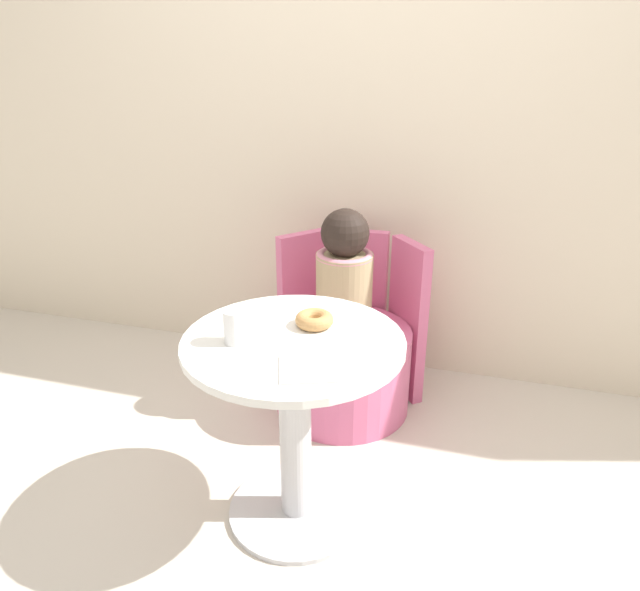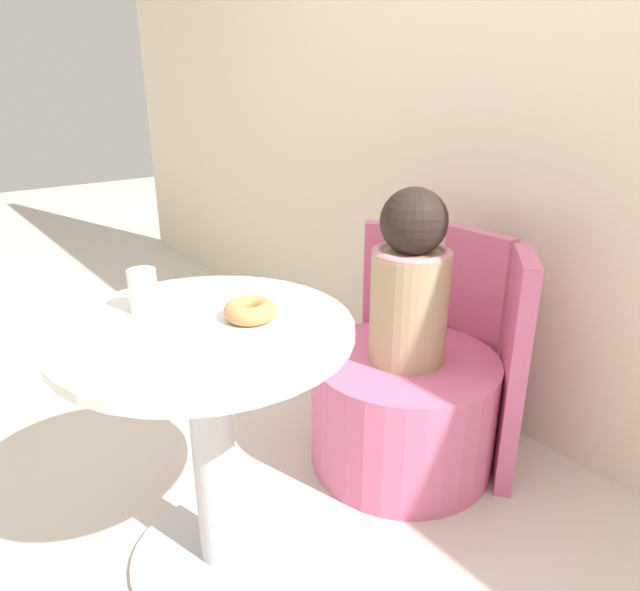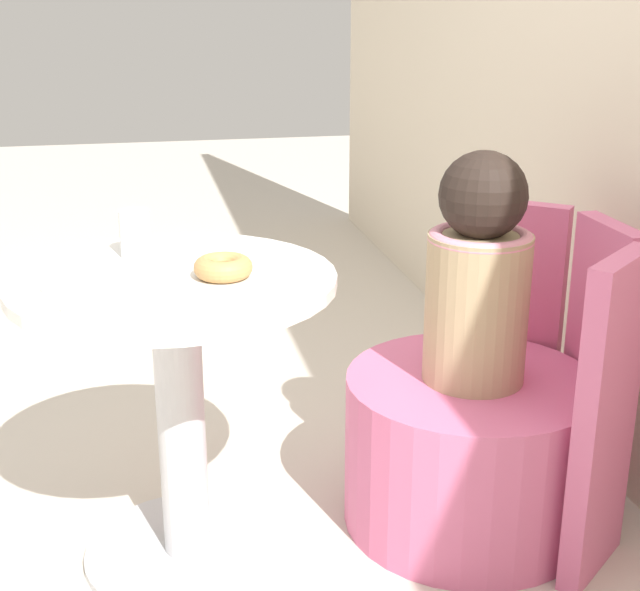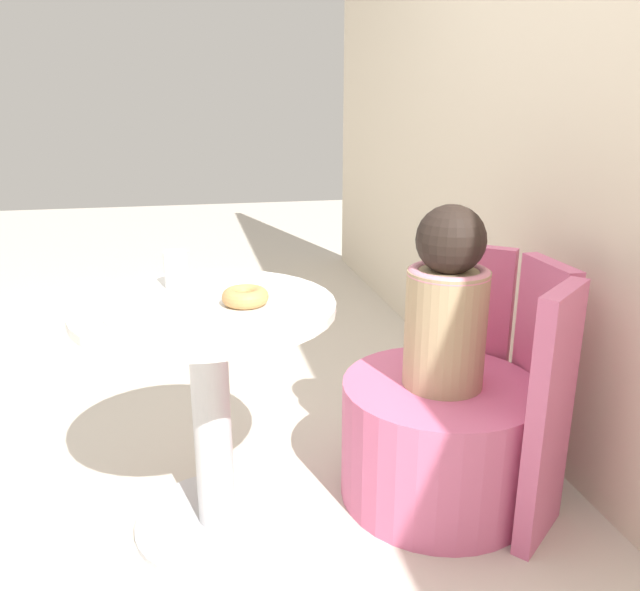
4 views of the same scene
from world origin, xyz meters
The scene contains 8 objects.
ground_plane centered at (0.00, 0.00, 0.00)m, with size 12.00×12.00×0.00m, color beige.
round_table centered at (0.02, -0.02, 0.45)m, with size 0.68×0.68×0.67m.
tub_chair centered at (0.01, 0.66, 0.19)m, with size 0.59×0.59×0.37m.
booth_backrest centered at (0.01, 0.90, 0.36)m, with size 0.69×0.25×0.73m.
child_figure centered at (0.01, 0.66, 0.63)m, with size 0.24×0.24×0.53m.
donut centered at (0.06, 0.08, 0.70)m, with size 0.12×0.12×0.04m.
cup centered at (-0.14, -0.09, 0.73)m, with size 0.07×0.07×0.10m.
paper_napkin centered at (0.12, -0.19, 0.68)m, with size 0.19×0.19×0.01m.
Camera 3 is at (1.80, -0.09, 1.23)m, focal length 50.00 mm.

